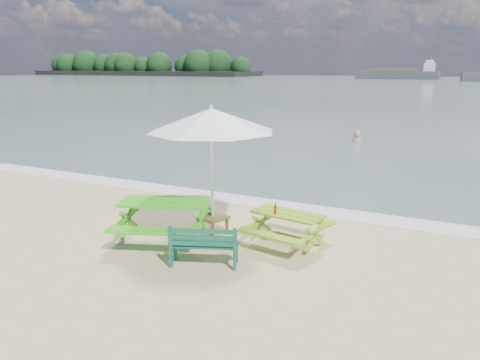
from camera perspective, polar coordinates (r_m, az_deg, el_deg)
The scene contains 10 objects.
sea at distance 91.45m, azimuth 24.19°, elevation 10.37°, with size 300.00×300.00×0.00m, color slate.
foam_strip at distance 12.23m, azimuth 4.53°, elevation -3.06°, with size 22.00×0.90×0.01m, color silver.
island_headland at distance 185.67m, azimuth -11.83°, elevation 13.40°, with size 90.00×22.00×7.60m.
picnic_table_left at distance 9.84m, azimuth -9.21°, elevation -4.98°, with size 2.33×2.45×0.84m.
picnic_table_right at distance 9.53m, azimuth 5.79°, elevation -6.02°, with size 1.64×1.77×0.67m.
park_bench at distance 8.61m, azimuth -4.37°, elevation -8.85°, with size 1.29×0.83×0.76m.
side_table at distance 10.26m, azimuth -3.32°, elevation -5.33°, with size 0.67×0.67×0.35m.
patio_umbrella at distance 9.76m, azimuth -3.51°, elevation 7.30°, with size 3.35×3.35×2.69m.
beer_bottle at distance 9.34m, azimuth 4.30°, elevation -3.66°, with size 0.06×0.06×0.23m.
swimmer at distance 23.37m, azimuth 13.98°, elevation 3.71°, with size 0.74×0.55×1.83m.
Camera 1 is at (4.35, -6.27, 3.54)m, focal length 35.00 mm.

